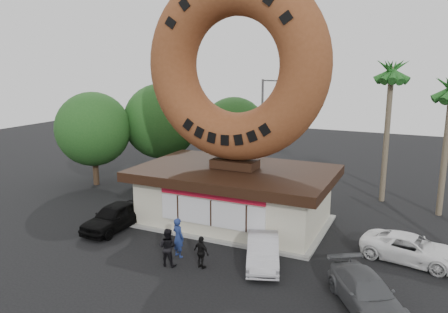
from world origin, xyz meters
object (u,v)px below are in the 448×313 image
object	(u,v)px
car_black	(114,217)
giant_donut	(235,65)
person_left	(178,237)
car_grey	(366,292)
person_center	(167,247)
car_white	(412,249)
car_silver	(263,250)
street_lamp	(264,124)
donut_shop	(234,194)
person_right	(201,252)

from	to	relation	value
car_black	giant_donut	bearing A→B (deg)	35.92
person_left	car_grey	xyz separation A→B (m)	(8.88, -0.90, -0.33)
giant_donut	person_center	world-z (taller)	giant_donut
car_black	car_white	bearing A→B (deg)	11.45
car_black	car_silver	xyz separation A→B (m)	(9.12, -0.59, -0.06)
street_lamp	car_silver	bearing A→B (deg)	-70.05
giant_donut	donut_shop	bearing A→B (deg)	-90.00
car_grey	car_white	world-z (taller)	car_grey
giant_donut	car_black	bearing A→B (deg)	-145.89
person_right	car_white	distance (m)	9.94
person_right	car_silver	xyz separation A→B (m)	(2.41, 1.58, -0.09)
car_grey	street_lamp	bearing A→B (deg)	88.97
person_left	person_right	distance (m)	1.73
donut_shop	person_center	world-z (taller)	donut_shop
person_center	car_white	distance (m)	11.51
donut_shop	person_right	xyz separation A→B (m)	(0.99, -6.03, -1.00)
car_silver	car_white	world-z (taller)	car_silver
person_left	giant_donut	bearing A→B (deg)	-74.70
person_center	car_white	world-z (taller)	person_center
street_lamp	person_right	world-z (taller)	street_lamp
donut_shop	car_silver	xyz separation A→B (m)	(3.40, -4.45, -1.09)
person_left	car_silver	xyz separation A→B (m)	(4.00, 0.95, -0.30)
car_black	car_grey	size ratio (longest dim) A/B	0.98
giant_donut	car_black	size ratio (longest dim) A/B	2.43
person_left	car_silver	size ratio (longest dim) A/B	0.48
person_right	street_lamp	bearing A→B (deg)	-60.98
street_lamp	person_center	size ratio (longest dim) A/B	4.44
donut_shop	giant_donut	world-z (taller)	giant_donut
donut_shop	person_right	bearing A→B (deg)	-80.68
giant_donut	person_left	bearing A→B (deg)	-96.40
person_center	person_right	bearing A→B (deg)	-170.89
donut_shop	car_silver	world-z (taller)	donut_shop
person_center	car_grey	world-z (taller)	person_center
person_center	car_white	bearing A→B (deg)	-158.95
giant_donut	street_lamp	bearing A→B (deg)	100.51
donut_shop	person_center	bearing A→B (deg)	-95.01
giant_donut	person_left	world-z (taller)	giant_donut
person_center	street_lamp	bearing A→B (deg)	-91.38
street_lamp	person_center	distance (m)	16.90
giant_donut	car_grey	world-z (taller)	giant_donut
street_lamp	car_grey	distance (m)	19.59
car_grey	giant_donut	bearing A→B (deg)	109.75
person_left	car_silver	distance (m)	4.13
donut_shop	person_center	distance (m)	6.53
street_lamp	car_grey	size ratio (longest dim) A/B	1.80
person_left	car_silver	world-z (taller)	person_left
car_black	car_grey	xyz separation A→B (m)	(14.00, -2.45, -0.10)
car_silver	car_grey	world-z (taller)	car_silver
person_center	person_right	xyz separation A→B (m)	(1.56, 0.42, -0.13)
person_right	car_white	bearing A→B (deg)	-132.20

